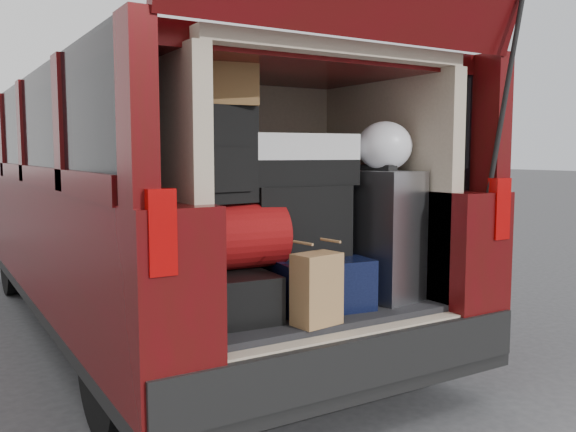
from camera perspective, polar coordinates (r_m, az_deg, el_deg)
name	(u,v)px	position (r m, az deg, el deg)	size (l,w,h in m)	color
ground	(314,423)	(3.09, 2.46, -18.82)	(80.00, 80.00, 0.00)	#343436
minivan	(172,206)	(4.48, -10.77, 0.93)	(1.90, 5.35, 2.77)	black
load_floor	(285,352)	(3.20, -0.32, -12.59)	(1.24, 1.05, 0.55)	black
black_hardshell	(223,294)	(2.80, -6.14, -7.24)	(0.38, 0.52, 0.21)	black
navy_hardshell	(309,279)	(3.03, 2.00, -5.92)	(0.45, 0.55, 0.24)	black
silver_roller	(377,234)	(3.15, 8.32, -1.71)	(0.27, 0.43, 0.65)	silver
kraft_bag	(317,289)	(2.65, 2.70, -6.84)	(0.20, 0.13, 0.31)	#9F7948
red_duffel	(232,236)	(2.80, -5.27, -1.86)	(0.47, 0.31, 0.31)	maroon
black_soft_case	(296,220)	(2.99, 0.78, -0.39)	(0.48, 0.29, 0.34)	black
backpack	(220,155)	(2.75, -6.40, 5.72)	(0.30, 0.18, 0.43)	black
twotone_duffel	(296,160)	(2.99, 0.77, 5.30)	(0.55, 0.29, 0.25)	silver
grocery_sack_lower	(230,84)	(2.78, -5.44, 12.21)	(0.21, 0.18, 0.19)	brown
plastic_bag_right	(385,146)	(3.14, 9.04, 6.48)	(0.29, 0.27, 0.25)	white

